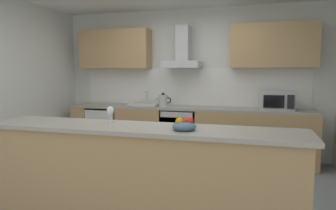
# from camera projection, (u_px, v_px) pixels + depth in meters

# --- Properties ---
(ground) EXTENTS (5.73, 4.93, 0.02)m
(ground) POSITION_uv_depth(u_px,v_px,m) (156.00, 194.00, 3.87)
(ground) COLOR gray
(wall_back) EXTENTS (5.73, 0.12, 2.60)m
(wall_back) POSITION_uv_depth(u_px,v_px,m) (191.00, 83.00, 5.66)
(wall_back) COLOR silver
(wall_back) RESTS_ON ground
(backsplash_tile) EXTENTS (4.02, 0.02, 0.66)m
(backsplash_tile) POSITION_uv_depth(u_px,v_px,m) (190.00, 87.00, 5.60)
(backsplash_tile) COLOR white
(counter_back) EXTENTS (4.16, 0.60, 0.90)m
(counter_back) POSITION_uv_depth(u_px,v_px,m) (186.00, 133.00, 5.39)
(counter_back) COLOR tan
(counter_back) RESTS_ON ground
(counter_island) EXTENTS (3.20, 0.64, 0.96)m
(counter_island) POSITION_uv_depth(u_px,v_px,m) (140.00, 173.00, 3.12)
(counter_island) COLOR tan
(counter_island) RESTS_ON ground
(upper_cabinets) EXTENTS (4.11, 0.32, 0.70)m
(upper_cabinets) POSITION_uv_depth(u_px,v_px,m) (189.00, 48.00, 5.38)
(upper_cabinets) COLOR tan
(oven) EXTENTS (0.60, 0.62, 0.80)m
(oven) POSITION_uv_depth(u_px,v_px,m) (180.00, 132.00, 5.39)
(oven) COLOR slate
(oven) RESTS_ON ground
(refrigerator) EXTENTS (0.58, 0.60, 0.85)m
(refrigerator) POSITION_uv_depth(u_px,v_px,m) (107.00, 130.00, 5.78)
(refrigerator) COLOR white
(refrigerator) RESTS_ON ground
(microwave) EXTENTS (0.50, 0.38, 0.30)m
(microwave) POSITION_uv_depth(u_px,v_px,m) (277.00, 101.00, 4.86)
(microwave) COLOR #B7BABC
(microwave) RESTS_ON counter_back
(sink) EXTENTS (0.50, 0.40, 0.26)m
(sink) POSITION_uv_depth(u_px,v_px,m) (145.00, 104.00, 5.53)
(sink) COLOR silver
(sink) RESTS_ON counter_back
(kettle) EXTENTS (0.29, 0.15, 0.24)m
(kettle) POSITION_uv_depth(u_px,v_px,m) (163.00, 100.00, 5.38)
(kettle) COLOR #B7BABC
(kettle) RESTS_ON counter_back
(range_hood) EXTENTS (0.62, 0.45, 0.72)m
(range_hood) POSITION_uv_depth(u_px,v_px,m) (183.00, 55.00, 5.37)
(range_hood) COLOR #B7BABC
(wine_glass) EXTENTS (0.08, 0.08, 0.18)m
(wine_glass) POSITION_uv_depth(u_px,v_px,m) (110.00, 112.00, 3.24)
(wine_glass) COLOR silver
(wine_glass) RESTS_ON counter_island
(fruit_bowl) EXTENTS (0.22, 0.22, 0.13)m
(fruit_bowl) POSITION_uv_depth(u_px,v_px,m) (184.00, 125.00, 2.86)
(fruit_bowl) COLOR slate
(fruit_bowl) RESTS_ON counter_island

